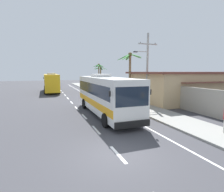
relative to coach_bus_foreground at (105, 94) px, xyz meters
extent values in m
plane|color=#3A3A3F|center=(-2.04, -8.34, -1.95)|extent=(160.00, 160.00, 0.00)
cube|color=gray|center=(4.76, 1.66, -1.88)|extent=(3.20, 90.00, 0.14)
cube|color=white|center=(-2.04, -8.27, -1.94)|extent=(0.16, 2.00, 0.01)
cube|color=white|center=(-2.04, -4.25, -1.94)|extent=(0.16, 2.00, 0.01)
cube|color=white|center=(-2.04, -0.24, -1.94)|extent=(0.16, 2.00, 0.01)
cube|color=white|center=(-2.04, 3.78, -1.94)|extent=(0.16, 2.00, 0.01)
cube|color=white|center=(-2.04, 7.79, -1.94)|extent=(0.16, 2.00, 0.01)
cube|color=white|center=(-2.04, 11.81, -1.94)|extent=(0.16, 2.00, 0.01)
cube|color=white|center=(-2.04, 15.83, -1.94)|extent=(0.16, 2.00, 0.01)
cube|color=white|center=(-2.04, 19.84, -1.94)|extent=(0.16, 2.00, 0.01)
cube|color=white|center=(-2.04, 23.86, -1.94)|extent=(0.16, 2.00, 0.01)
cube|color=white|center=(-2.04, 27.87, -1.94)|extent=(0.16, 2.00, 0.01)
cube|color=white|center=(-2.04, 31.89, -1.94)|extent=(0.16, 2.00, 0.01)
cube|color=white|center=(-2.04, 35.90, -1.94)|extent=(0.16, 2.00, 0.01)
cube|color=white|center=(-2.04, 39.92, -1.94)|extent=(0.16, 2.00, 0.01)
cube|color=white|center=(1.53, 6.66, -1.94)|extent=(0.14, 70.00, 0.01)
cube|color=#9E998E|center=(8.56, 5.66, -0.72)|extent=(0.24, 60.00, 2.45)
cube|color=silver|center=(0.00, -0.03, -0.02)|extent=(2.62, 11.28, 3.07)
cube|color=#192333|center=(0.00, 0.17, 0.52)|extent=(2.65, 10.38, 0.98)
cube|color=#192333|center=(0.02, -5.62, 0.44)|extent=(2.37, 0.11, 1.29)
cube|color=orange|center=(0.00, -0.03, -0.71)|extent=(2.66, 11.06, 0.55)
cube|color=black|center=(0.02, -5.71, -1.36)|extent=(2.53, 0.17, 0.44)
cube|color=#B7B7B7|center=(-0.01, 1.38, 1.66)|extent=(1.43, 2.49, 0.28)
cube|color=black|center=(1.49, -5.41, 0.67)|extent=(0.12, 0.08, 0.36)
cube|color=black|center=(-1.45, -5.42, 0.67)|extent=(0.12, 0.08, 0.36)
cylinder|color=black|center=(1.28, -3.97, -1.43)|extent=(0.32, 1.04, 1.04)
cylinder|color=black|center=(-1.25, -3.98, -1.43)|extent=(0.32, 1.04, 1.04)
cylinder|color=black|center=(1.25, 3.36, -1.43)|extent=(0.32, 1.04, 1.04)
cylinder|color=black|center=(-1.28, 3.35, -1.43)|extent=(0.32, 1.04, 1.04)
cube|color=gold|center=(-3.99, 21.66, -0.03)|extent=(2.55, 11.17, 3.06)
cube|color=#192333|center=(-3.99, 21.46, 0.51)|extent=(2.58, 10.28, 0.98)
cube|color=#192333|center=(-3.98, 27.20, 0.43)|extent=(2.32, 0.11, 1.28)
cube|color=blue|center=(-3.99, 21.66, -0.72)|extent=(2.59, 10.95, 0.55)
cube|color=black|center=(-3.98, 27.29, -1.36)|extent=(2.47, 0.17, 0.44)
cube|color=#B7B7B7|center=(-4.00, 20.26, 1.64)|extent=(1.39, 2.46, 0.28)
cube|color=black|center=(-5.42, 26.99, 0.66)|extent=(0.12, 0.08, 0.36)
cube|color=black|center=(-2.54, 26.99, 0.66)|extent=(0.12, 0.08, 0.36)
cylinder|color=black|center=(-5.22, 25.57, -1.43)|extent=(0.32, 1.04, 1.04)
cylinder|color=black|center=(-2.75, 25.56, -1.43)|extent=(0.32, 1.04, 1.04)
cylinder|color=black|center=(-5.24, 18.31, -1.43)|extent=(0.32, 1.04, 1.04)
cylinder|color=black|center=(-2.77, 18.30, -1.43)|extent=(0.32, 1.04, 1.04)
cylinder|color=black|center=(2.36, 7.13, -1.65)|extent=(0.16, 0.61, 0.60)
cylinder|color=black|center=(2.51, 8.49, -1.65)|extent=(0.18, 0.61, 0.60)
cube|color=red|center=(2.43, 7.76, -1.43)|extent=(0.36, 1.12, 0.36)
cube|color=black|center=(2.46, 8.06, -1.23)|extent=(0.30, 0.62, 0.12)
cylinder|color=gray|center=(2.38, 7.25, -1.35)|extent=(0.09, 0.32, 0.67)
cylinder|color=black|center=(2.39, 7.35, -0.91)|extent=(0.56, 0.10, 0.04)
sphere|color=#EAEACC|center=(2.37, 7.23, -1.05)|extent=(0.14, 0.14, 0.14)
cylinder|color=#2D7A47|center=(2.46, 8.01, -0.91)|extent=(0.32, 0.32, 0.63)
sphere|color=red|center=(2.46, 8.01, -0.46)|extent=(0.26, 0.26, 0.26)
cylinder|color=gold|center=(5.75, 10.93, -1.43)|extent=(0.28, 0.28, 0.75)
cylinder|color=gold|center=(5.75, 10.93, -0.77)|extent=(0.36, 0.36, 0.59)
sphere|color=#9E704C|center=(5.75, 10.93, -0.36)|extent=(0.24, 0.24, 0.24)
cylinder|color=#9E9E99|center=(6.30, 3.06, 2.26)|extent=(0.24, 0.24, 8.43)
cube|color=#9E9E99|center=(6.30, 3.06, 5.23)|extent=(2.49, 0.12, 0.12)
cylinder|color=#4C4742|center=(5.30, 3.06, 5.35)|extent=(0.08, 0.08, 0.16)
cylinder|color=#4C4742|center=(7.30, 3.06, 5.35)|extent=(0.08, 0.08, 0.16)
cylinder|color=#9E9E99|center=(5.49, 3.06, 4.35)|extent=(1.61, 0.09, 0.09)
cube|color=#4C4C51|center=(4.69, 3.06, 4.29)|extent=(0.44, 0.24, 0.14)
cylinder|color=brown|center=(5.83, 6.78, 1.18)|extent=(0.32, 0.32, 6.25)
ellipsoid|color=#3D893D|center=(6.79, 6.92, 4.15)|extent=(1.99, 0.63, 0.62)
ellipsoid|color=#3D893D|center=(5.95, 7.71, 4.04)|extent=(0.60, 1.93, 0.83)
ellipsoid|color=#3D893D|center=(5.09, 7.31, 3.99)|extent=(1.73, 1.37, 0.93)
ellipsoid|color=#3D893D|center=(5.06, 6.33, 3.97)|extent=(1.78, 1.24, 0.98)
ellipsoid|color=#3D893D|center=(6.24, 5.92, 4.13)|extent=(1.16, 1.92, 0.66)
sphere|color=brown|center=(5.83, 6.78, 4.35)|extent=(0.56, 0.56, 0.56)
cylinder|color=brown|center=(6.91, 25.83, 0.82)|extent=(0.25, 0.25, 5.54)
ellipsoid|color=#28702D|center=(7.57, 25.85, 3.37)|extent=(1.37, 0.39, 0.76)
ellipsoid|color=#28702D|center=(7.29, 26.38, 3.37)|extent=(1.07, 1.33, 0.75)
ellipsoid|color=#28702D|center=(6.66, 26.44, 3.37)|extent=(0.85, 1.40, 0.77)
ellipsoid|color=#28702D|center=(6.24, 25.78, 3.42)|extent=(1.43, 0.47, 0.66)
ellipsoid|color=#28702D|center=(6.62, 25.22, 3.43)|extent=(0.93, 1.43, 0.64)
ellipsoid|color=#28702D|center=(7.26, 25.24, 3.45)|extent=(1.02, 1.41, 0.61)
sphere|color=brown|center=(6.91, 25.83, 3.65)|extent=(0.56, 0.56, 0.56)
cylinder|color=brown|center=(8.53, 29.75, 0.59)|extent=(0.35, 0.35, 5.07)
ellipsoid|color=#28702D|center=(9.38, 29.63, 2.90)|extent=(1.80, 0.59, 0.75)
ellipsoid|color=#28702D|center=(8.98, 30.44, 2.81)|extent=(1.23, 1.62, 0.92)
ellipsoid|color=#28702D|center=(7.97, 30.41, 2.93)|extent=(1.41, 1.60, 0.70)
ellipsoid|color=#28702D|center=(7.66, 29.82, 2.93)|extent=(1.80, 0.51, 0.70)
ellipsoid|color=#28702D|center=(7.95, 29.08, 2.95)|extent=(1.44, 1.59, 0.65)
ellipsoid|color=#28702D|center=(9.06, 29.06, 2.94)|extent=(1.38, 1.63, 0.68)
sphere|color=brown|center=(8.53, 29.75, 3.17)|extent=(0.56, 0.56, 0.56)
cube|color=tan|center=(13.53, 3.87, -0.09)|extent=(14.49, 8.34, 3.72)
cube|color=brown|center=(13.53, 3.87, 1.89)|extent=(15.36, 8.84, 0.24)
cube|color=brown|center=(13.53, -0.65, 0.84)|extent=(10.14, 0.80, 0.10)
camera|label=1|loc=(-5.22, -16.06, 2.03)|focal=29.32mm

